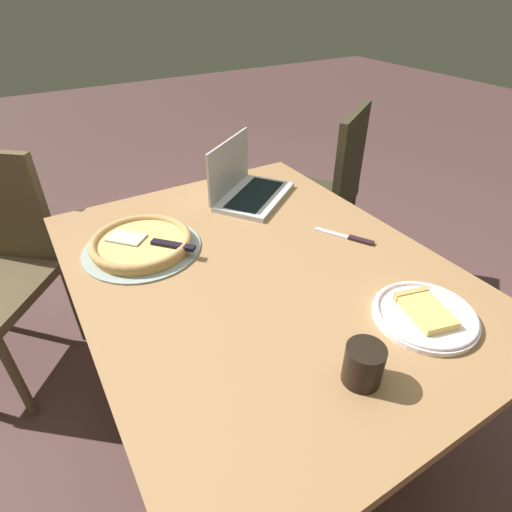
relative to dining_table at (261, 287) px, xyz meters
name	(u,v)px	position (x,y,z in m)	size (l,w,h in m)	color
ground_plane	(260,413)	(0.00, 0.00, -0.64)	(12.00, 12.00, 0.00)	#513533
dining_table	(261,287)	(0.00, 0.00, 0.00)	(1.29, 1.01, 0.71)	#976D45
laptop	(246,186)	(0.42, -0.19, 0.12)	(0.36, 0.38, 0.22)	#AFAFB2
pizza_plate	(425,314)	(-0.39, -0.24, 0.09)	(0.26, 0.26, 0.04)	white
pizza_tray	(141,243)	(0.28, 0.27, 0.09)	(0.36, 0.36, 0.04)	#93A49F
table_knife	(350,238)	(-0.01, -0.33, 0.08)	(0.18, 0.11, 0.01)	silver
drink_cup	(364,364)	(-0.45, 0.03, 0.12)	(0.08, 0.08, 0.09)	black
chair_near	(323,188)	(0.65, -0.77, -0.13)	(0.62, 0.62, 0.92)	#33301D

